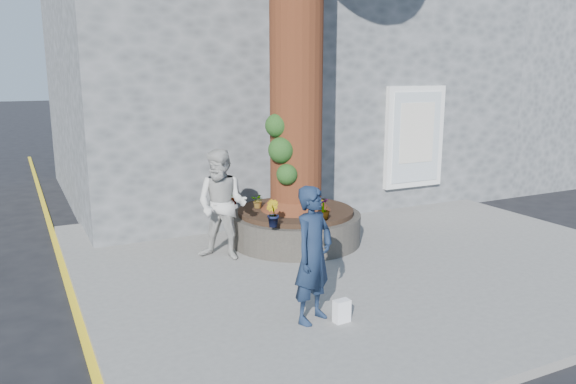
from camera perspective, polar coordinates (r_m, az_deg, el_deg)
name	(u,v)px	position (r m, az deg, el deg)	size (l,w,h in m)	color
ground	(310,294)	(8.12, 2.23, -10.36)	(120.00, 120.00, 0.00)	black
pavement	(359,255)	(9.63, 7.26, -6.38)	(9.00, 8.00, 0.12)	slate
yellow_line	(75,308)	(8.20, -20.84, -10.92)	(0.10, 30.00, 0.01)	yellow
stone_shop	(263,69)	(15.06, -2.54, 12.36)	(10.30, 8.30, 6.30)	#505355
neighbour_shop	(488,75)	(19.72, 19.66, 11.17)	(6.00, 8.00, 6.00)	#505355
planter	(296,226)	(10.01, 0.79, -3.45)	(2.30, 2.30, 0.60)	black
man	(313,255)	(6.76, 2.59, -6.39)	(0.61, 0.40, 1.68)	#15223A
woman	(222,205)	(9.04, -6.71, -1.31)	(0.87, 0.68, 1.79)	#B8B7B0
shopping_bag	(342,311)	(6.99, 5.48, -11.94)	(0.20, 0.12, 0.28)	white
plant_a	(234,193)	(10.29, -5.54, -0.15)	(0.21, 0.14, 0.41)	gray
plant_b	(272,214)	(8.78, -1.60, -2.20)	(0.23, 0.22, 0.42)	gray
plant_c	(324,209)	(9.20, 3.64, -1.74)	(0.20, 0.20, 0.36)	gray
plant_d	(258,201)	(9.99, -3.04, -0.89)	(0.24, 0.21, 0.27)	gray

